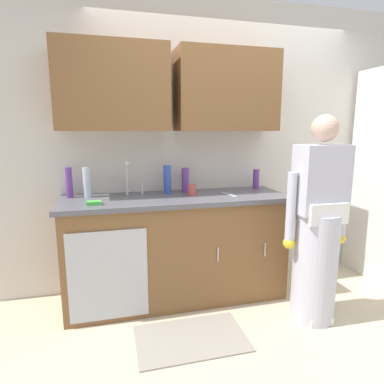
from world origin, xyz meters
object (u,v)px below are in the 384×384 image
at_px(person_at_sink, 317,236).
at_px(bottle_dish_liquid, 256,179).
at_px(bottle_water_tall, 167,180).
at_px(bottle_cleaner_spray, 185,180).
at_px(sponge, 94,203).
at_px(bottle_water_short, 69,182).
at_px(knife_on_counter, 229,194).
at_px(bottle_soap, 87,182).
at_px(cup_by_sink, 192,190).
at_px(sink, 133,200).

height_order(person_at_sink, bottle_dish_liquid, person_at_sink).
bearing_deg(person_at_sink, bottle_water_tall, 143.66).
bearing_deg(bottle_cleaner_spray, bottle_dish_liquid, -1.66).
relative_size(bottle_water_tall, sponge, 2.32).
distance_m(bottle_water_short, sponge, 0.42).
bearing_deg(knife_on_counter, bottle_cleaner_spray, 44.00).
bearing_deg(sponge, bottle_dish_liquid, 12.34).
xyz_separation_m(person_at_sink, knife_on_counter, (-0.52, 0.57, 0.25)).
xyz_separation_m(bottle_soap, knife_on_counter, (1.22, -0.21, -0.12)).
bearing_deg(bottle_soap, knife_on_counter, -9.97).
bearing_deg(bottle_water_tall, cup_by_sink, -34.36).
relative_size(bottle_water_short, bottle_water_tall, 1.02).
bearing_deg(person_at_sink, sink, 155.36).
bearing_deg(bottle_dish_liquid, bottle_water_tall, -179.26).
xyz_separation_m(sink, bottle_water_short, (-0.52, 0.17, 0.14)).
bearing_deg(knife_on_counter, bottle_water_tall, 56.68).
height_order(bottle_water_short, bottle_dish_liquid, bottle_water_short).
relative_size(person_at_sink, bottle_dish_liquid, 8.42).
bearing_deg(knife_on_counter, bottle_soap, 67.51).
xyz_separation_m(bottle_dish_liquid, cup_by_sink, (-0.69, -0.14, -0.05)).
distance_m(bottle_water_short, cup_by_sink, 1.05).
xyz_separation_m(bottle_water_short, sponge, (0.21, -0.35, -0.11)).
relative_size(sink, bottle_water_tall, 1.96).
relative_size(bottle_dish_liquid, bottle_water_tall, 0.75).
height_order(sink, bottle_cleaner_spray, sink).
relative_size(person_at_sink, bottle_cleaner_spray, 7.22).
bearing_deg(sponge, bottle_water_tall, 26.90).
xyz_separation_m(person_at_sink, sponge, (-1.67, 0.45, 0.26)).
distance_m(bottle_cleaner_spray, bottle_water_tall, 0.18).
xyz_separation_m(person_at_sink, bottle_soap, (-1.73, 0.78, 0.37)).
bearing_deg(cup_by_sink, sink, -179.02).
distance_m(sink, cup_by_sink, 0.52).
bearing_deg(bottle_soap, bottle_cleaner_spray, 1.08).
height_order(bottle_water_short, cup_by_sink, bottle_water_short).
bearing_deg(knife_on_counter, bottle_dish_liquid, -72.21).
height_order(bottle_cleaner_spray, cup_by_sink, bottle_cleaner_spray).
bearing_deg(bottle_soap, bottle_water_tall, -1.27).
distance_m(bottle_water_short, knife_on_counter, 1.39).
relative_size(bottle_soap, bottle_water_tall, 0.99).
xyz_separation_m(sink, person_at_sink, (1.36, -0.62, -0.23)).
xyz_separation_m(bottle_cleaner_spray, bottle_water_tall, (-0.17, -0.03, 0.02)).
relative_size(bottle_cleaner_spray, bottle_water_tall, 0.88).
bearing_deg(bottle_dish_liquid, sink, -172.75).
bearing_deg(sponge, sink, 29.97).
height_order(bottle_water_tall, cup_by_sink, bottle_water_tall).
height_order(person_at_sink, bottle_soap, person_at_sink).
height_order(sink, person_at_sink, person_at_sink).
distance_m(person_at_sink, sponge, 1.75).
xyz_separation_m(sink, bottle_soap, (-0.37, 0.16, 0.14)).
distance_m(bottle_water_tall, knife_on_counter, 0.57).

